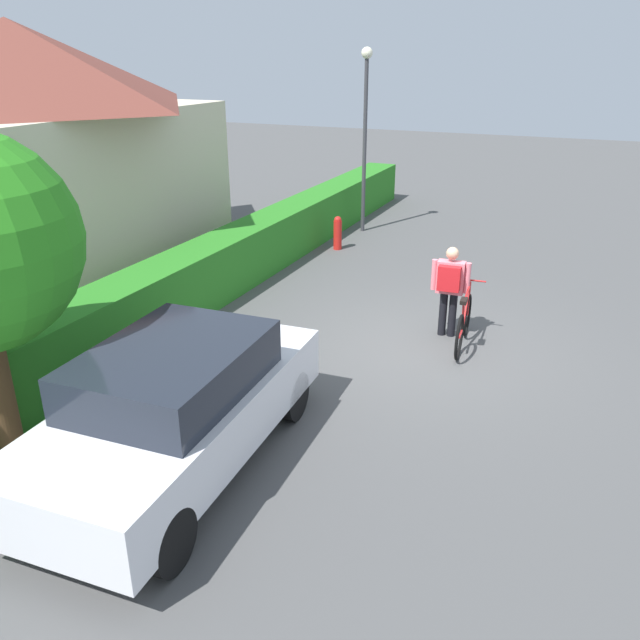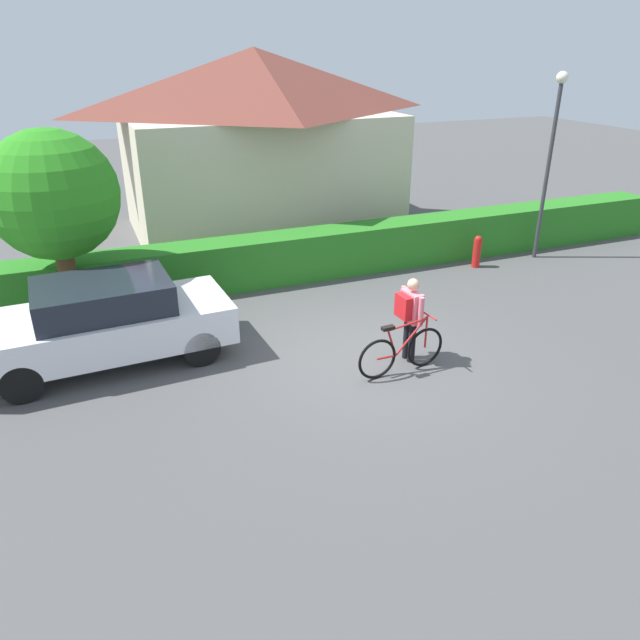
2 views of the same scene
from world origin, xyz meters
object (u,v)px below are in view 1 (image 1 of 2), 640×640
at_px(bicycle, 464,324).
at_px(fire_hydrant, 338,233).
at_px(street_lamp, 365,117).
at_px(person_rider, 450,284).
at_px(parked_car_near, 177,405).

height_order(bicycle, fire_hydrant, bicycle).
distance_m(bicycle, street_lamp, 7.85).
xyz_separation_m(bicycle, street_lamp, (6.25, 4.02, 2.52)).
xyz_separation_m(person_rider, street_lamp, (5.94, 3.68, 1.99)).
relative_size(parked_car_near, street_lamp, 0.94).
distance_m(person_rider, street_lamp, 7.27).
bearing_deg(fire_hydrant, bicycle, -137.65).
bearing_deg(parked_car_near, fire_hydrant, 10.80).
xyz_separation_m(parked_car_near, street_lamp, (10.81, 1.75, 2.12)).
bearing_deg(bicycle, parked_car_near, 153.55).
height_order(person_rider, fire_hydrant, person_rider).
bearing_deg(street_lamp, fire_hydrant, -178.49).
relative_size(bicycle, person_rider, 1.10).
relative_size(person_rider, fire_hydrant, 1.90).
height_order(bicycle, street_lamp, street_lamp).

